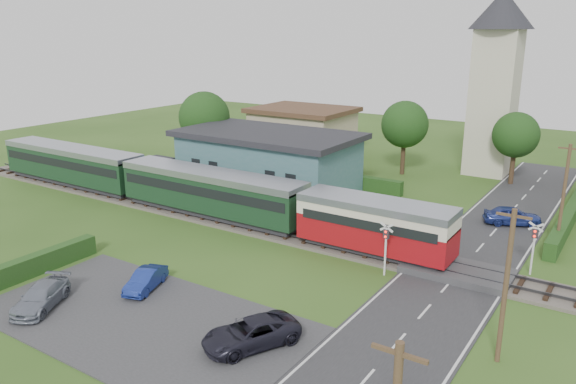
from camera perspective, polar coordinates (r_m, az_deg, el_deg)
The scene contains 28 objects.
ground at distance 37.04m, azimuth 0.86°, elevation -5.97°, with size 120.00×120.00×0.00m, color #2D4C19.
railway_track at distance 38.59m, azimuth 2.46°, elevation -4.87°, with size 76.00×3.20×0.49m.
road at distance 33.25m, azimuth 15.78°, elevation -9.25°, with size 6.00×70.00×0.05m, color #28282B.
car_park at distance 29.59m, azimuth -14.56°, elevation -12.44°, with size 17.00×9.00×0.08m, color #333335.
crossing_deck at distance 34.93m, azimuth 16.83°, elevation -7.72°, with size 6.20×3.40×0.45m, color #333335.
platform at distance 46.49m, azimuth -6.14°, elevation -1.11°, with size 30.00×3.00×0.45m, color gray.
equipment_hut at distance 51.37m, azimuth -13.14°, elevation 1.98°, with size 2.30×2.30×2.55m.
station_building at distance 50.30m, azimuth -2.05°, elevation 3.21°, with size 16.00×9.00×5.30m.
train at distance 45.04m, azimuth -10.91°, elevation 0.71°, with size 43.20×2.90×3.40m.
church_tower at distance 58.68m, azimuth 20.42°, elevation 11.53°, with size 6.00×6.00×17.60m.
house_west at distance 64.44m, azimuth 1.50°, elevation 6.18°, with size 10.80×8.80×5.50m.
hedge_carpark at distance 36.43m, azimuth -24.89°, elevation -6.93°, with size 0.80×9.00×1.20m, color #193814.
hedge_roadside at distance 47.14m, azimuth 26.74°, elevation -2.08°, with size 0.80×18.00×1.20m, color #193814.
hedge_station at distance 54.41m, azimuth 0.70°, elevation 2.01°, with size 22.00×0.80×1.30m, color #193814.
tree_a at distance 58.24m, azimuth -8.49°, elevation 7.52°, with size 5.20×5.20×8.00m.
tree_b at distance 56.56m, azimuth 11.78°, elevation 6.73°, with size 4.60×4.60×7.34m.
tree_c at distance 55.78m, azimuth 22.14°, elevation 5.37°, with size 4.20×4.20×6.78m.
utility_pole_b at distance 25.57m, azimuth 21.26°, elevation -8.83°, with size 1.40×0.22×7.00m.
utility_pole_c at distance 40.58m, azimuth 26.20°, elevation -0.28°, with size 1.40×0.22×7.00m.
crossing_signal_near at distance 33.17m, azimuth 9.91°, elevation -4.95°, with size 0.84×0.28×3.28m.
crossing_signal_far at distance 35.76m, azimuth 23.73°, elevation -4.56°, with size 0.84×0.28×3.28m.
streetlamp_west at distance 64.40m, azimuth -6.20°, elevation 6.30°, with size 0.30×0.30×5.15m.
car_on_road at distance 44.68m, azimuth 21.83°, elevation -2.24°, with size 1.63×4.05×1.38m, color navy.
car_park_blue at distance 32.42m, azimuth -14.26°, elevation -8.63°, with size 1.16×3.33×1.10m, color navy.
car_park_silver at distance 32.15m, azimuth -23.81°, elevation -9.72°, with size 1.65×4.05×1.18m, color gray.
car_park_dark at distance 26.29m, azimuth -3.80°, elevation -14.11°, with size 2.08×4.52×1.26m, color black.
pedestrian_near at distance 42.77m, azimuth -0.52°, elevation -1.19°, with size 0.54×0.36×1.49m, color gray.
pedestrian_far at distance 50.49m, azimuth -12.93°, elevation 1.28°, with size 0.87×0.68×1.79m, color gray.
Camera 1 is at (18.31, -29.03, 13.94)m, focal length 35.00 mm.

